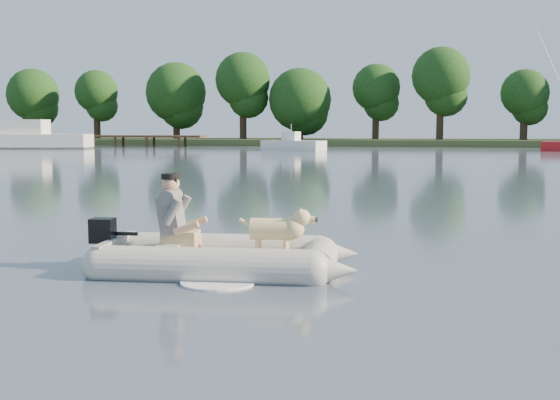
% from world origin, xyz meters
% --- Properties ---
extents(water, '(160.00, 160.00, 0.00)m').
position_xyz_m(water, '(0.00, 0.00, 0.00)').
color(water, slate).
rests_on(water, ground).
extents(shore_bank, '(160.00, 12.00, 0.70)m').
position_xyz_m(shore_bank, '(0.00, 62.00, 0.25)').
color(shore_bank, '#47512D').
rests_on(shore_bank, water).
extents(dock, '(18.00, 2.00, 1.04)m').
position_xyz_m(dock, '(-26.00, 52.00, 0.52)').
color(dock, '#4C331E').
rests_on(dock, water).
extents(treeline, '(75.85, 7.35, 9.27)m').
position_xyz_m(treeline, '(1.46, 61.10, 5.39)').
color(treeline, '#332316').
rests_on(treeline, shore_bank).
extents(dinghy, '(4.55, 3.16, 1.32)m').
position_xyz_m(dinghy, '(-0.55, 0.48, 0.56)').
color(dinghy, '#A5A4A0').
rests_on(dinghy, water).
extents(man, '(0.73, 0.64, 1.03)m').
position_xyz_m(man, '(-1.21, 0.48, 0.74)').
color(man, slate).
rests_on(man, dinghy).
extents(dog, '(0.91, 0.38, 0.59)m').
position_xyz_m(dog, '(0.06, 0.58, 0.49)').
color(dog, '#D3BF7A').
rests_on(dog, dinghy).
extents(outboard_motor, '(0.41, 0.31, 0.75)m').
position_xyz_m(outboard_motor, '(-2.12, 0.36, 0.30)').
color(outboard_motor, black).
rests_on(outboard_motor, dinghy).
extents(cabin_cruiser, '(9.63, 4.89, 2.84)m').
position_xyz_m(cabin_cruiser, '(-29.45, 45.49, 1.20)').
color(cabin_cruiser, white).
rests_on(cabin_cruiser, water).
extents(motorboat, '(5.35, 3.47, 2.11)m').
position_xyz_m(motorboat, '(-7.57, 44.71, 0.96)').
color(motorboat, white).
rests_on(motorboat, water).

